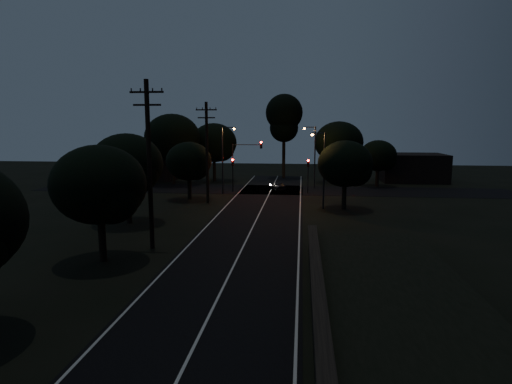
{
  "coord_description": "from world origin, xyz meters",
  "views": [
    {
      "loc": [
        3.86,
        -11.76,
        8.1
      ],
      "look_at": [
        0.0,
        24.0,
        2.5
      ],
      "focal_mm": 30.0,
      "sensor_mm": 36.0,
      "label": 1
    }
  ],
  "objects_px": {
    "utility_pole_mid": "(149,162)",
    "signal_right": "(308,170)",
    "signal_left": "(233,169)",
    "car": "(278,186)",
    "signal_mast": "(246,157)",
    "tall_pine": "(284,118)",
    "streetlight_b": "(313,153)",
    "utility_pole_far": "(207,151)",
    "streetlight_a": "(224,155)",
    "streetlight_c": "(322,165)"
  },
  "relations": [
    {
      "from": "utility_pole_far",
      "to": "signal_mast",
      "type": "height_order",
      "value": "utility_pole_far"
    },
    {
      "from": "streetlight_b",
      "to": "tall_pine",
      "type": "bearing_deg",
      "value": 111.38
    },
    {
      "from": "streetlight_a",
      "to": "signal_left",
      "type": "bearing_deg",
      "value": 70.41
    },
    {
      "from": "utility_pole_far",
      "to": "streetlight_b",
      "type": "bearing_deg",
      "value": 46.7
    },
    {
      "from": "utility_pole_mid",
      "to": "car",
      "type": "xyz_separation_m",
      "value": [
        6.96,
        26.28,
        -5.19
      ]
    },
    {
      "from": "signal_left",
      "to": "signal_mast",
      "type": "height_order",
      "value": "signal_mast"
    },
    {
      "from": "streetlight_a",
      "to": "streetlight_c",
      "type": "bearing_deg",
      "value": -35.69
    },
    {
      "from": "tall_pine",
      "to": "car",
      "type": "bearing_deg",
      "value": -90.16
    },
    {
      "from": "utility_pole_far",
      "to": "streetlight_c",
      "type": "xyz_separation_m",
      "value": [
        11.83,
        -2.0,
        -1.13
      ]
    },
    {
      "from": "streetlight_b",
      "to": "car",
      "type": "height_order",
      "value": "streetlight_b"
    },
    {
      "from": "signal_mast",
      "to": "car",
      "type": "distance_m",
      "value": 5.57
    },
    {
      "from": "signal_mast",
      "to": "streetlight_b",
      "type": "bearing_deg",
      "value": 25.99
    },
    {
      "from": "tall_pine",
      "to": "signal_left",
      "type": "distance_m",
      "value": 17.28
    },
    {
      "from": "utility_pole_far",
      "to": "streetlight_a",
      "type": "relative_size",
      "value": 1.31
    },
    {
      "from": "streetlight_c",
      "to": "signal_right",
      "type": "bearing_deg",
      "value": 97.02
    },
    {
      "from": "utility_pole_mid",
      "to": "utility_pole_far",
      "type": "xyz_separation_m",
      "value": [
        0.0,
        17.0,
        -0.25
      ]
    },
    {
      "from": "utility_pole_far",
      "to": "signal_right",
      "type": "relative_size",
      "value": 2.56
    },
    {
      "from": "tall_pine",
      "to": "streetlight_b",
      "type": "height_order",
      "value": "tall_pine"
    },
    {
      "from": "signal_right",
      "to": "streetlight_c",
      "type": "distance_m",
      "value": 10.18
    },
    {
      "from": "tall_pine",
      "to": "streetlight_a",
      "type": "relative_size",
      "value": 1.61
    },
    {
      "from": "streetlight_c",
      "to": "utility_pole_far",
      "type": "bearing_deg",
      "value": 170.4
    },
    {
      "from": "tall_pine",
      "to": "signal_left",
      "type": "xyz_separation_m",
      "value": [
        -5.6,
        -15.01,
        -6.46
      ]
    },
    {
      "from": "utility_pole_mid",
      "to": "utility_pole_far",
      "type": "bearing_deg",
      "value": 90.0
    },
    {
      "from": "utility_pole_mid",
      "to": "signal_right",
      "type": "height_order",
      "value": "utility_pole_mid"
    },
    {
      "from": "utility_pole_far",
      "to": "utility_pole_mid",
      "type": "bearing_deg",
      "value": -90.0
    },
    {
      "from": "tall_pine",
      "to": "streetlight_c",
      "type": "distance_m",
      "value": 25.94
    },
    {
      "from": "signal_mast",
      "to": "streetlight_a",
      "type": "distance_m",
      "value": 3.13
    },
    {
      "from": "utility_pole_far",
      "to": "signal_left",
      "type": "bearing_deg",
      "value": 80.06
    },
    {
      "from": "signal_right",
      "to": "utility_pole_mid",
      "type": "bearing_deg",
      "value": -112.99
    },
    {
      "from": "signal_right",
      "to": "signal_mast",
      "type": "xyz_separation_m",
      "value": [
        -7.51,
        0.0,
        1.5
      ]
    },
    {
      "from": "tall_pine",
      "to": "signal_mast",
      "type": "xyz_separation_m",
      "value": [
        -3.91,
        -15.01,
        -4.96
      ]
    },
    {
      "from": "signal_right",
      "to": "streetlight_a",
      "type": "distance_m",
      "value": 10.26
    },
    {
      "from": "signal_left",
      "to": "streetlight_a",
      "type": "relative_size",
      "value": 0.51
    },
    {
      "from": "utility_pole_mid",
      "to": "streetlight_a",
      "type": "bearing_deg",
      "value": 88.27
    },
    {
      "from": "utility_pole_far",
      "to": "streetlight_c",
      "type": "relative_size",
      "value": 1.4
    },
    {
      "from": "utility_pole_mid",
      "to": "signal_right",
      "type": "relative_size",
      "value": 2.68
    },
    {
      "from": "signal_left",
      "to": "car",
      "type": "height_order",
      "value": "signal_left"
    },
    {
      "from": "utility_pole_far",
      "to": "signal_mast",
      "type": "relative_size",
      "value": 1.68
    },
    {
      "from": "signal_right",
      "to": "tall_pine",
      "type": "bearing_deg",
      "value": 103.49
    },
    {
      "from": "signal_right",
      "to": "car",
      "type": "height_order",
      "value": "signal_right"
    },
    {
      "from": "tall_pine",
      "to": "streetlight_c",
      "type": "bearing_deg",
      "value": -79.07
    },
    {
      "from": "signal_mast",
      "to": "tall_pine",
      "type": "bearing_deg",
      "value": 75.38
    },
    {
      "from": "streetlight_c",
      "to": "signal_left",
      "type": "bearing_deg",
      "value": 136.24
    },
    {
      "from": "streetlight_c",
      "to": "car",
      "type": "bearing_deg",
      "value": 113.34
    },
    {
      "from": "signal_mast",
      "to": "car",
      "type": "relative_size",
      "value": 1.93
    },
    {
      "from": "utility_pole_far",
      "to": "streetlight_c",
      "type": "bearing_deg",
      "value": -9.6
    },
    {
      "from": "utility_pole_far",
      "to": "tall_pine",
      "type": "relative_size",
      "value": 0.81
    },
    {
      "from": "streetlight_b",
      "to": "utility_pole_far",
      "type": "bearing_deg",
      "value": -133.3
    },
    {
      "from": "signal_mast",
      "to": "utility_pole_mid",
      "type": "bearing_deg",
      "value": -97.04
    },
    {
      "from": "signal_right",
      "to": "signal_mast",
      "type": "bearing_deg",
      "value": 179.97
    }
  ]
}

